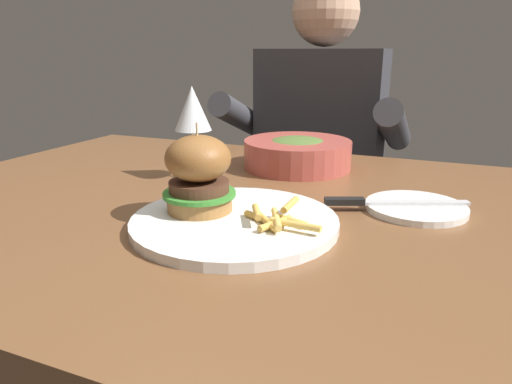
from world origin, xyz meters
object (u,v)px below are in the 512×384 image
Objects in this scene: burger_sandwich at (199,174)px; diner_person at (318,188)px; main_plate at (234,222)px; soup_bowl at (297,153)px; wine_glass at (193,112)px; bread_plate at (416,207)px; table_knife at (383,202)px.

diner_person is (-0.03, 0.80, -0.24)m from burger_sandwich.
soup_bowl is at bearing 93.58° from main_plate.
wine_glass is at bearing 131.57° from main_plate.
wine_glass is at bearing -98.02° from diner_person.
soup_bowl is at bearing 84.15° from burger_sandwich.
table_knife is at bearing -157.52° from bread_plate.
wine_glass is 0.24m from soup_bowl.
table_knife is (0.36, -0.05, -0.11)m from wine_glass.
wine_glass is at bearing -134.62° from soup_bowl.
wine_glass is at bearing 171.78° from table_knife.
wine_glass is at bearing 175.45° from bread_plate.
table_knife reaches higher than main_plate.
diner_person reaches higher than bread_plate.
main_plate reaches higher than bread_plate.
soup_bowl reaches higher than table_knife.
diner_person reaches higher than wine_glass.
table_knife is 0.94× the size of soup_bowl.
soup_bowl is 0.19× the size of diner_person.
soup_bowl is (0.15, 0.16, -0.09)m from wine_glass.
wine_glass is 0.15× the size of diner_person.
table_knife is 0.29m from soup_bowl.
wine_glass is (-0.18, 0.20, 0.12)m from main_plate.
wine_glass is at bearing 121.68° from burger_sandwich.
main_plate is at bearing -48.43° from wine_glass.
burger_sandwich is at bearing -58.32° from wine_glass.
diner_person is (-0.27, 0.66, -0.19)m from table_knife.
burger_sandwich is at bearing -150.80° from bread_plate.
burger_sandwich is 0.83m from diner_person.
bread_plate is (0.29, 0.16, -0.06)m from burger_sandwich.
soup_bowl is 0.50m from diner_person.
bread_plate is 0.73× the size of table_knife.
bread_plate is at bearing -36.98° from soup_bowl.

